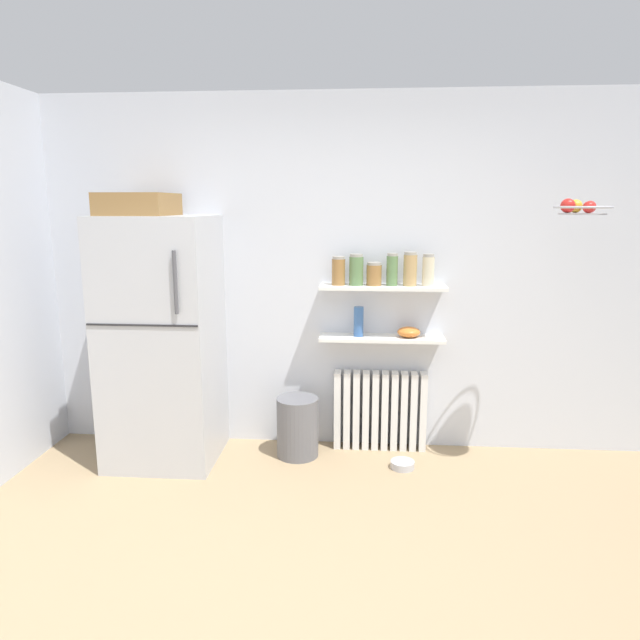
{
  "coord_description": "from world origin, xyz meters",
  "views": [
    {
      "loc": [
        0.16,
        -2.18,
        1.82
      ],
      "look_at": [
        -0.13,
        1.6,
        1.05
      ],
      "focal_mm": 32.13,
      "sensor_mm": 36.0,
      "label": 1
    }
  ],
  "objects_px": {
    "refrigerator": "(162,336)",
    "shelf_bowl": "(409,332)",
    "storage_jar_4": "(410,269)",
    "trash_bin": "(298,427)",
    "pet_food_bowl": "(402,464)",
    "radiator": "(380,410)",
    "storage_jar_5": "(428,270)",
    "storage_jar_2": "(374,274)",
    "storage_jar_3": "(392,270)",
    "storage_jar_1": "(356,270)",
    "storage_jar_0": "(338,271)",
    "hanging_fruit_basket": "(581,208)",
    "vase": "(359,322)"
  },
  "relations": [
    {
      "from": "storage_jar_2",
      "to": "pet_food_bowl",
      "type": "distance_m",
      "value": 1.36
    },
    {
      "from": "storage_jar_1",
      "to": "trash_bin",
      "type": "xyz_separation_m",
      "value": [
        -0.41,
        -0.15,
        -1.14
      ]
    },
    {
      "from": "refrigerator",
      "to": "trash_bin",
      "type": "height_order",
      "value": "refrigerator"
    },
    {
      "from": "refrigerator",
      "to": "vase",
      "type": "xyz_separation_m",
      "value": [
        1.38,
        0.24,
        0.08
      ]
    },
    {
      "from": "refrigerator",
      "to": "hanging_fruit_basket",
      "type": "xyz_separation_m",
      "value": [
        2.72,
        -0.19,
        0.89
      ]
    },
    {
      "from": "storage_jar_5",
      "to": "storage_jar_2",
      "type": "bearing_deg",
      "value": 180.0
    },
    {
      "from": "storage_jar_1",
      "to": "radiator",
      "type": "bearing_deg",
      "value": 8.96
    },
    {
      "from": "pet_food_bowl",
      "to": "storage_jar_3",
      "type": "bearing_deg",
      "value": 106.97
    },
    {
      "from": "storage_jar_3",
      "to": "hanging_fruit_basket",
      "type": "relative_size",
      "value": 0.68
    },
    {
      "from": "refrigerator",
      "to": "hanging_fruit_basket",
      "type": "height_order",
      "value": "refrigerator"
    },
    {
      "from": "radiator",
      "to": "shelf_bowl",
      "type": "relative_size",
      "value": 4.17
    },
    {
      "from": "storage_jar_0",
      "to": "shelf_bowl",
      "type": "xyz_separation_m",
      "value": [
        0.51,
        0.0,
        -0.44
      ]
    },
    {
      "from": "refrigerator",
      "to": "storage_jar_5",
      "type": "height_order",
      "value": "refrigerator"
    },
    {
      "from": "storage_jar_4",
      "to": "hanging_fruit_basket",
      "type": "distance_m",
      "value": 1.15
    },
    {
      "from": "storage_jar_0",
      "to": "storage_jar_2",
      "type": "bearing_deg",
      "value": -0.0
    },
    {
      "from": "storage_jar_0",
      "to": "storage_jar_1",
      "type": "bearing_deg",
      "value": 0.0
    },
    {
      "from": "refrigerator",
      "to": "pet_food_bowl",
      "type": "distance_m",
      "value": 1.92
    },
    {
      "from": "storage_jar_4",
      "to": "trash_bin",
      "type": "bearing_deg",
      "value": -169.25
    },
    {
      "from": "storage_jar_5",
      "to": "vase",
      "type": "distance_m",
      "value": 0.62
    },
    {
      "from": "storage_jar_4",
      "to": "trash_bin",
      "type": "distance_m",
      "value": 1.4
    },
    {
      "from": "vase",
      "to": "hanging_fruit_basket",
      "type": "relative_size",
      "value": 0.64
    },
    {
      "from": "storage_jar_0",
      "to": "storage_jar_4",
      "type": "bearing_deg",
      "value": 0.0
    },
    {
      "from": "hanging_fruit_basket",
      "to": "storage_jar_1",
      "type": "bearing_deg",
      "value": 162.52
    },
    {
      "from": "storage_jar_4",
      "to": "storage_jar_2",
      "type": "bearing_deg",
      "value": -180.0
    },
    {
      "from": "storage_jar_0",
      "to": "storage_jar_3",
      "type": "height_order",
      "value": "storage_jar_3"
    },
    {
      "from": "storage_jar_0",
      "to": "shelf_bowl",
      "type": "bearing_deg",
      "value": 0.0
    },
    {
      "from": "storage_jar_3",
      "to": "refrigerator",
      "type": "bearing_deg",
      "value": -171.58
    },
    {
      "from": "shelf_bowl",
      "to": "trash_bin",
      "type": "height_order",
      "value": "shelf_bowl"
    },
    {
      "from": "refrigerator",
      "to": "storage_jar_4",
      "type": "xyz_separation_m",
      "value": [
        1.74,
        0.24,
        0.46
      ]
    },
    {
      "from": "storage_jar_1",
      "to": "storage_jar_5",
      "type": "relative_size",
      "value": 0.99
    },
    {
      "from": "storage_jar_3",
      "to": "storage_jar_5",
      "type": "relative_size",
      "value": 1.02
    },
    {
      "from": "hanging_fruit_basket",
      "to": "storage_jar_4",
      "type": "bearing_deg",
      "value": 156.38
    },
    {
      "from": "storage_jar_1",
      "to": "shelf_bowl",
      "type": "xyz_separation_m",
      "value": [
        0.39,
        -0.0,
        -0.45
      ]
    },
    {
      "from": "shelf_bowl",
      "to": "trash_bin",
      "type": "xyz_separation_m",
      "value": [
        -0.8,
        -0.15,
        -0.69
      ]
    },
    {
      "from": "storage_jar_2",
      "to": "refrigerator",
      "type": "bearing_deg",
      "value": -170.87
    },
    {
      "from": "storage_jar_3",
      "to": "shelf_bowl",
      "type": "bearing_deg",
      "value": -0.0
    },
    {
      "from": "refrigerator",
      "to": "storage_jar_1",
      "type": "relative_size",
      "value": 8.48
    },
    {
      "from": "shelf_bowl",
      "to": "trash_bin",
      "type": "relative_size",
      "value": 0.37
    },
    {
      "from": "refrigerator",
      "to": "storage_jar_5",
      "type": "bearing_deg",
      "value": 7.29
    },
    {
      "from": "storage_jar_5",
      "to": "trash_bin",
      "type": "bearing_deg",
      "value": -170.71
    },
    {
      "from": "storage_jar_4",
      "to": "storage_jar_5",
      "type": "bearing_deg",
      "value": -0.0
    },
    {
      "from": "storage_jar_2",
      "to": "storage_jar_4",
      "type": "height_order",
      "value": "storage_jar_4"
    },
    {
      "from": "storage_jar_3",
      "to": "trash_bin",
      "type": "bearing_deg",
      "value": -167.26
    },
    {
      "from": "shelf_bowl",
      "to": "pet_food_bowl",
      "type": "height_order",
      "value": "shelf_bowl"
    },
    {
      "from": "radiator",
      "to": "storage_jar_0",
      "type": "relative_size",
      "value": 3.33
    },
    {
      "from": "storage_jar_3",
      "to": "storage_jar_4",
      "type": "bearing_deg",
      "value": -0.0
    },
    {
      "from": "refrigerator",
      "to": "shelf_bowl",
      "type": "height_order",
      "value": "refrigerator"
    },
    {
      "from": "storage_jar_4",
      "to": "radiator",
      "type": "bearing_deg",
      "value": 171.04
    },
    {
      "from": "storage_jar_0",
      "to": "storage_jar_3",
      "type": "xyz_separation_m",
      "value": [
        0.38,
        0.0,
        0.01
      ]
    },
    {
      "from": "vase",
      "to": "storage_jar_3",
      "type": "bearing_deg",
      "value": 0.0
    }
  ]
}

